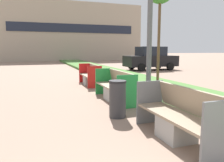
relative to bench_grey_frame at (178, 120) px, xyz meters
The scene contains 7 objects.
planter_grass_strip 9.26m from the bench_grey_frame, 75.85° to the left, with size 2.80×120.00×0.18m.
building_backdrop 33.08m from the bench_grey_frame, 84.65° to the left, with size 20.96×8.57×8.43m.
bench_grey_frame is the anchor object (origin of this frame).
bench_green_frame 3.31m from the bench_grey_frame, 89.95° to the left, with size 0.65×2.23×0.94m.
bench_red_frame 6.61m from the bench_grey_frame, 90.01° to the left, with size 0.65×1.90×0.94m.
litter_bin 1.69m from the bench_grey_frame, 109.28° to the left, with size 0.42×0.42×0.89m.
parked_car_distant 13.95m from the bench_grey_frame, 62.73° to the left, with size 4.24×2.00×1.86m.
Camera 1 is at (-1.44, -0.16, 1.61)m, focal length 35.00 mm.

